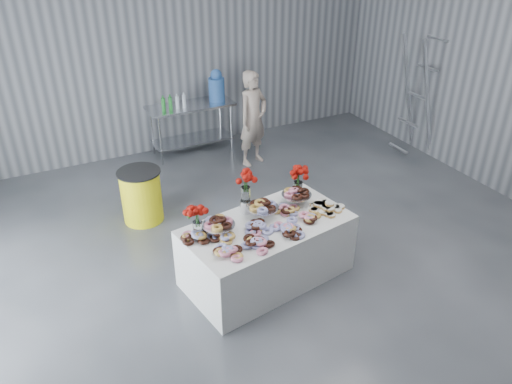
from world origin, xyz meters
TOP-DOWN VIEW (x-y plane):
  - ground at (0.00, 0.00)m, footprint 9.00×9.00m
  - room_walls at (-0.27, 0.07)m, footprint 8.04×9.04m
  - display_table at (-0.17, 0.40)m, footprint 2.04×1.30m
  - prep_table at (0.27, 4.10)m, footprint 1.50×0.60m
  - donut_mounds at (-0.17, 0.35)m, footprint 1.91×1.09m
  - cake_stand_left at (-0.74, 0.45)m, footprint 0.36×0.36m
  - cake_stand_mid at (-0.15, 0.55)m, footprint 0.36×0.36m
  - cake_stand_right at (0.35, 0.64)m, footprint 0.36×0.36m
  - danish_pile at (0.59, 0.37)m, footprint 0.48×0.48m
  - bouquet_left at (-0.95, 0.52)m, footprint 0.26×0.26m
  - bouquet_right at (0.47, 0.81)m, footprint 0.26×0.26m
  - bouquet_center at (-0.28, 0.73)m, footprint 0.26×0.26m
  - water_jug at (0.77, 4.10)m, footprint 0.28×0.28m
  - drink_bottles at (-0.05, 4.00)m, footprint 0.54×0.08m
  - person at (1.06, 3.26)m, footprint 0.68×0.56m
  - trash_barrel at (-1.14, 2.30)m, footprint 0.59×0.59m
  - stepladder at (3.75, 2.36)m, footprint 0.79×0.53m

SIDE VIEW (x-z plane):
  - ground at x=0.00m, z-range 0.00..0.00m
  - display_table at x=-0.17m, z-range 0.00..0.75m
  - trash_barrel at x=-1.14m, z-range 0.00..0.76m
  - prep_table at x=0.27m, z-range 0.17..1.07m
  - donut_mounds at x=-0.17m, z-range 0.75..0.84m
  - person at x=1.06m, z-range 0.00..1.60m
  - danish_pile at x=0.59m, z-range 0.75..0.86m
  - cake_stand_left at x=-0.74m, z-range 0.80..0.98m
  - cake_stand_mid at x=-0.15m, z-range 0.80..0.98m
  - cake_stand_right at x=0.35m, z-range 0.80..0.98m
  - drink_bottles at x=-0.05m, z-range 0.90..1.17m
  - bouquet_left at x=-0.95m, z-range 0.84..1.26m
  - bouquet_right at x=0.47m, z-range 0.84..1.26m
  - stepladder at x=3.75m, z-range 0.01..2.11m
  - bouquet_center at x=-0.28m, z-range 0.84..1.41m
  - water_jug at x=0.77m, z-range 0.87..1.43m
  - room_walls at x=-0.27m, z-range 0.63..4.65m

